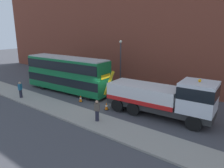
# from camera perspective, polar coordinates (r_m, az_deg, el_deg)

# --- Properties ---
(ground_plane) EXTENTS (120.00, 120.00, 0.00)m
(ground_plane) POSITION_cam_1_polar(r_m,az_deg,el_deg) (21.65, -0.83, -5.00)
(ground_plane) COLOR #424247
(near_kerb) EXTENTS (60.00, 2.80, 0.15)m
(near_kerb) POSITION_cam_1_polar(r_m,az_deg,el_deg) (18.76, -8.96, -8.20)
(near_kerb) COLOR gray
(near_kerb) RESTS_ON ground_plane
(building_facade) EXTENTS (60.00, 1.50, 16.00)m
(building_facade) POSITION_cam_1_polar(r_m,az_deg,el_deg) (26.91, 10.04, 16.21)
(building_facade) COLOR brown
(building_facade) RESTS_ON ground_plane
(recovery_tow_truck) EXTENTS (10.21, 3.23, 3.67)m
(recovery_tow_truck) POSITION_cam_1_polar(r_m,az_deg,el_deg) (18.32, 13.48, -3.39)
(recovery_tow_truck) COLOR #2D2D2D
(recovery_tow_truck) RESTS_ON ground_plane
(double_decker_bus) EXTENTS (11.16, 3.28, 4.06)m
(double_decker_bus) POSITION_cam_1_polar(r_m,az_deg,el_deg) (25.30, -11.88, 2.89)
(double_decker_bus) COLOR #146B38
(double_decker_bus) RESTS_ON ground_plane
(pedestrian_onlooker) EXTENTS (0.43, 0.48, 1.71)m
(pedestrian_onlooker) POSITION_cam_1_polar(r_m,az_deg,el_deg) (24.47, -23.22, -1.45)
(pedestrian_onlooker) COLOR #232333
(pedestrian_onlooker) RESTS_ON near_kerb
(pedestrian_bystander) EXTENTS (0.47, 0.41, 1.71)m
(pedestrian_bystander) POSITION_cam_1_polar(r_m,az_deg,el_deg) (17.06, -4.02, -7.17)
(pedestrian_bystander) COLOR #232333
(pedestrian_bystander) RESTS_ON near_kerb
(traffic_cone_near_bus) EXTENTS (0.36, 0.36, 0.72)m
(traffic_cone_near_bus) POSITION_cam_1_polar(r_m,az_deg,el_deg) (22.00, -8.37, -3.89)
(traffic_cone_near_bus) COLOR orange
(traffic_cone_near_bus) RESTS_ON ground_plane
(traffic_cone_midway) EXTENTS (0.36, 0.36, 0.72)m
(traffic_cone_midway) POSITION_cam_1_polar(r_m,az_deg,el_deg) (19.75, -1.51, -5.96)
(traffic_cone_midway) COLOR orange
(traffic_cone_midway) RESTS_ON ground_plane
(street_lamp) EXTENTS (0.36, 0.36, 5.83)m
(street_lamp) POSITION_cam_1_polar(r_m,az_deg,el_deg) (26.74, 2.29, 6.55)
(street_lamp) COLOR #38383D
(street_lamp) RESTS_ON ground_plane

